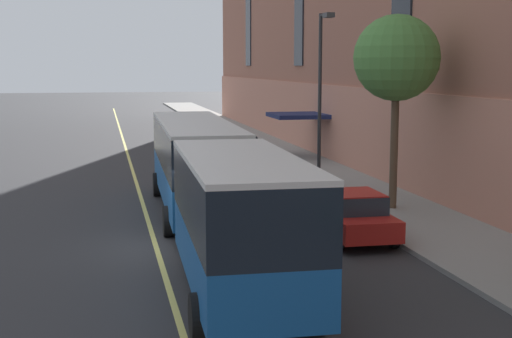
% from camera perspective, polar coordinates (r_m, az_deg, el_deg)
% --- Properties ---
extents(ground_plane, '(260.00, 260.00, 0.00)m').
position_cam_1_polar(ground_plane, '(22.03, -6.24, -6.23)').
color(ground_plane, '#303033').
extents(sidewalk, '(4.13, 160.00, 0.15)m').
position_cam_1_polar(sidewalk, '(27.08, 11.64, -3.45)').
color(sidewalk, gray).
rests_on(sidewalk, ground).
extents(city_bus, '(3.23, 19.97, 3.47)m').
position_cam_1_polar(city_bus, '(22.35, -3.84, -0.68)').
color(city_bus, '#19569E').
rests_on(city_bus, ground).
extents(parked_car_navy_1, '(2.03, 4.60, 1.56)m').
position_cam_1_polar(parked_car_navy_1, '(29.16, 2.70, -1.04)').
color(parked_car_navy_1, navy).
rests_on(parked_car_navy_1, ground).
extents(parked_car_red_2, '(2.07, 4.37, 1.56)m').
position_cam_1_polar(parked_car_red_2, '(22.91, 7.70, -3.67)').
color(parked_car_red_2, '#B21E19').
rests_on(parked_car_red_2, ground).
extents(parked_car_black_3, '(1.92, 4.77, 1.56)m').
position_cam_1_polar(parked_car_black_3, '(40.90, -1.27, 1.66)').
color(parked_car_black_3, black).
rests_on(parked_car_black_3, ground).
extents(street_tree_mid_block, '(3.19, 3.19, 7.23)m').
position_cam_1_polar(street_tree_mid_block, '(27.05, 11.18, 8.64)').
color(street_tree_mid_block, brown).
rests_on(street_tree_mid_block, sidewalk).
extents(street_lamp, '(0.36, 1.48, 7.58)m').
position_cam_1_polar(street_lamp, '(31.25, 5.25, 6.84)').
color(street_lamp, '#2D2D30').
rests_on(street_lamp, sidewalk).
extents(fire_hydrant, '(0.42, 0.24, 0.72)m').
position_cam_1_polar(fire_hydrant, '(30.98, 5.34, -1.05)').
color(fire_hydrant, red).
rests_on(fire_hydrant, sidewalk).
extents(lane_centerline, '(0.16, 140.00, 0.01)m').
position_cam_1_polar(lane_centerline, '(24.88, -8.49, -4.57)').
color(lane_centerline, '#E0D66B').
rests_on(lane_centerline, ground).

